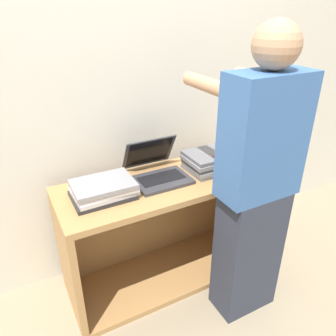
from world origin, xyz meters
name	(u,v)px	position (x,y,z in m)	size (l,w,h in m)	color
ground_plane	(181,300)	(0.00, 0.00, 0.00)	(12.00, 12.00, 0.00)	gray
wall_back	(135,84)	(0.00, 0.59, 1.20)	(8.00, 0.05, 2.40)	beige
cart	(158,226)	(0.00, 0.31, 0.36)	(1.20, 0.48, 0.71)	#A87A47
laptop_open	(158,171)	(0.00, 0.30, 0.76)	(0.31, 0.34, 0.22)	#333338
laptop_stack_left	(103,189)	(-0.35, 0.24, 0.76)	(0.33, 0.24, 0.09)	#232326
laptop_stack_right	(212,161)	(0.34, 0.24, 0.77)	(0.33, 0.24, 0.11)	gray
person	(255,188)	(0.32, -0.16, 0.79)	(0.40, 0.52, 1.58)	#2D3342
inventory_tag	(219,155)	(0.34, 0.18, 0.83)	(0.06, 0.02, 0.01)	red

